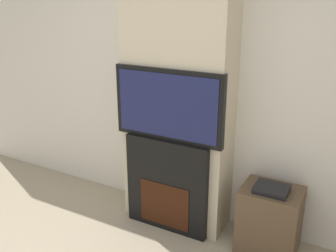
{
  "coord_description": "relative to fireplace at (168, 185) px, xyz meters",
  "views": [
    {
      "loc": [
        1.46,
        -1.03,
        2.08
      ],
      "look_at": [
        0.0,
        1.64,
        1.01
      ],
      "focal_mm": 40.0,
      "sensor_mm": 36.0,
      "label": 1
    }
  ],
  "objects": [
    {
      "name": "media_stand",
      "position": [
        0.91,
        0.11,
        -0.14
      ],
      "size": [
        0.49,
        0.39,
        0.63
      ],
      "color": "brown",
      "rests_on": "ground_plane"
    },
    {
      "name": "television",
      "position": [
        0.0,
        -0.0,
        0.76
      ],
      "size": [
        1.01,
        0.07,
        0.62
      ],
      "color": "black",
      "rests_on": "fireplace"
    },
    {
      "name": "chimney_breast",
      "position": [
        0.0,
        0.18,
        0.91
      ],
      "size": [
        0.97,
        0.36,
        2.7
      ],
      "color": "beige",
      "rests_on": "ground_plane"
    },
    {
      "name": "wall_back",
      "position": [
        0.0,
        0.39,
        0.91
      ],
      "size": [
        6.0,
        0.06,
        2.7
      ],
      "color": "silver",
      "rests_on": "ground_plane"
    },
    {
      "name": "fireplace",
      "position": [
        0.0,
        0.0,
        0.0
      ],
      "size": [
        0.8,
        0.15,
        0.88
      ],
      "color": "black",
      "rests_on": "ground_plane"
    }
  ]
}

